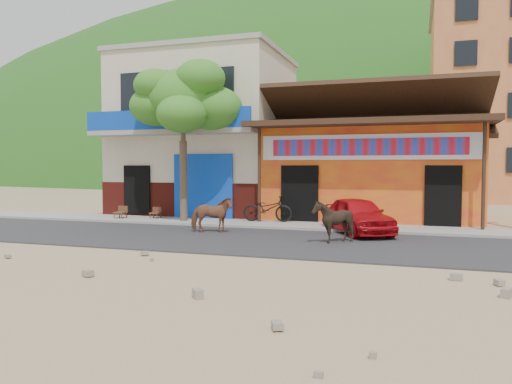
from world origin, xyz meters
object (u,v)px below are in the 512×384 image
(cow_tan, at_px, (211,215))
(scooter, at_px, (267,209))
(cafe_chair_left, at_px, (120,207))
(tree, at_px, (183,141))
(cafe_chair_right, at_px, (155,208))
(red_car, at_px, (358,215))
(cow_dark, at_px, (333,221))

(cow_tan, bearing_deg, scooter, -36.17)
(scooter, bearing_deg, cow_tan, 154.01)
(scooter, relative_size, cafe_chair_left, 2.05)
(tree, height_order, cafe_chair_right, tree)
(cow_tan, height_order, red_car, red_car)
(scooter, bearing_deg, cafe_chair_left, 89.48)
(tree, bearing_deg, red_car, -8.64)
(tree, xyz_separation_m, cafe_chair_right, (-1.46, 0.43, -2.59))
(tree, relative_size, cafe_chair_left, 6.72)
(cafe_chair_left, distance_m, cafe_chair_right, 1.38)
(red_car, distance_m, cafe_chair_right, 8.17)
(red_car, xyz_separation_m, cafe_chair_left, (-9.36, 1.02, -0.05))
(cafe_chair_left, bearing_deg, scooter, 7.80)
(cow_tan, bearing_deg, cafe_chair_left, 48.27)
(cow_tan, relative_size, cafe_chair_right, 1.68)
(cow_tan, distance_m, cafe_chair_right, 4.44)
(cow_dark, xyz_separation_m, cafe_chair_left, (-8.93, 3.16, -0.07))
(cow_dark, distance_m, cafe_chair_right, 8.41)
(tree, relative_size, red_car, 1.76)
(cow_dark, xyz_separation_m, cafe_chair_right, (-7.62, 3.57, -0.11))
(cow_tan, relative_size, cow_dark, 1.14)
(cow_dark, bearing_deg, tree, -120.59)
(red_car, height_order, cafe_chair_left, red_car)
(cow_dark, relative_size, cafe_chair_left, 1.34)
(tree, bearing_deg, cafe_chair_right, 163.40)
(cow_dark, bearing_deg, red_car, 165.08)
(cow_dark, bearing_deg, cow_tan, -106.22)
(cafe_chair_right, bearing_deg, cow_dark, -27.29)
(cow_tan, distance_m, red_car, 4.66)
(cow_dark, relative_size, scooter, 0.65)
(scooter, distance_m, cafe_chair_left, 5.91)
(cow_tan, xyz_separation_m, scooter, (1.01, 2.89, -0.01))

